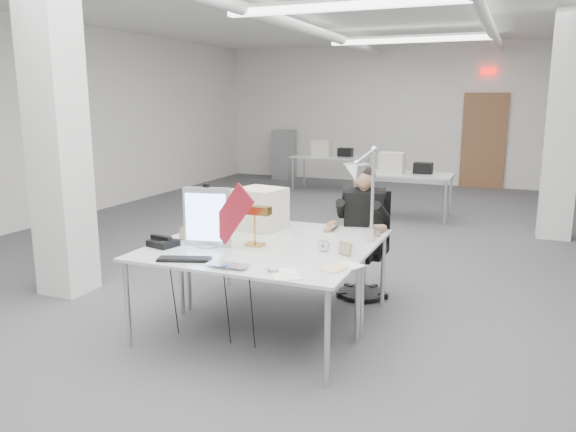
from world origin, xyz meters
name	(u,v)px	position (x,y,z in m)	size (l,w,h in m)	color
room_shell	(346,123)	(0.04, 0.13, 1.69)	(10.04, 14.04, 3.24)	#48484A
desk_main	(243,258)	(0.00, -2.50, 0.74)	(1.80, 0.90, 0.03)	silver
desk_second	(286,233)	(0.00, -1.60, 0.74)	(1.80, 0.90, 0.03)	silver
bg_desk_a	(404,174)	(0.20, 3.00, 0.74)	(1.60, 0.80, 0.03)	silver
bg_desk_b	(331,157)	(-1.80, 5.20, 0.74)	(1.60, 0.80, 0.03)	silver
filing_cabinet	(284,154)	(-3.50, 6.65, 0.60)	(0.45, 0.55, 1.20)	gray
office_chair	(363,251)	(0.59, -1.00, 0.48)	(0.47, 0.47, 0.95)	black
seated_person	(363,211)	(0.59, -1.05, 0.90)	(0.47, 0.59, 0.89)	black
monitor	(207,217)	(-0.42, -2.33, 1.01)	(0.41, 0.04, 0.50)	silver
pennant	(232,214)	(-0.16, -2.36, 1.06)	(0.52, 0.01, 0.22)	maroon
keyboard	(184,259)	(-0.36, -2.78, 0.76)	(0.41, 0.14, 0.02)	black
laptop	(224,267)	(0.03, -2.86, 0.77)	(0.32, 0.21, 0.03)	#AAAAAF
mouse	(273,269)	(0.39, -2.78, 0.77)	(0.09, 0.06, 0.04)	#ABABB0
bankers_lamp	(255,225)	(-0.06, -2.16, 0.93)	(0.31, 0.12, 0.35)	gold
desk_phone	(163,243)	(-0.76, -2.48, 0.78)	(0.22, 0.19, 0.05)	black
picture_frame_left	(186,234)	(-0.69, -2.24, 0.81)	(0.15, 0.01, 0.12)	tan
picture_frame_right	(345,249)	(0.74, -2.16, 0.81)	(0.14, 0.01, 0.11)	tan
desk_clock	(324,245)	(0.54, -2.11, 0.81)	(0.10, 0.10, 0.03)	#A9A9AD
paper_stack_a	(285,274)	(0.49, -2.80, 0.76)	(0.19, 0.27, 0.01)	white
paper_stack_b	(334,268)	(0.77, -2.53, 0.76)	(0.16, 0.22, 0.01)	#EFCC8E
paper_stack_c	(349,265)	(0.85, -2.41, 0.76)	(0.21, 0.15, 0.01)	white
beige_monitor	(260,209)	(-0.28, -1.58, 0.95)	(0.41, 0.39, 0.39)	beige
architect_lamp	(365,196)	(0.82, -1.88, 1.20)	(0.23, 0.68, 0.88)	#B0B0B4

